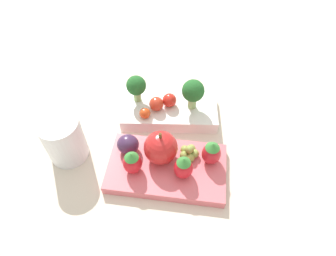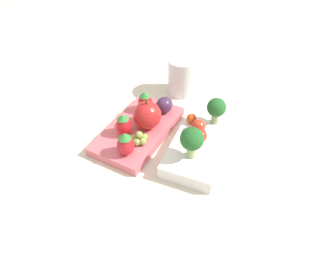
% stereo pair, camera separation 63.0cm
% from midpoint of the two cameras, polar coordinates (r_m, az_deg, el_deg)
% --- Properties ---
extents(ground_plane, '(4.00, 4.00, 0.00)m').
position_cam_midpoint_polar(ground_plane, '(0.50, -27.10, -23.53)').
color(ground_plane, beige).
extents(bento_box_savoury, '(0.19, 0.12, 0.03)m').
position_cam_midpoint_polar(bento_box_savoury, '(0.50, -24.87, -16.54)').
color(bento_box_savoury, white).
rests_on(bento_box_savoury, ground_plane).
extents(bento_box_fruit, '(0.20, 0.11, 0.02)m').
position_cam_midpoint_polar(bento_box_fruit, '(0.48, -29.93, -31.21)').
color(bento_box_fruit, '#DB6670').
rests_on(bento_box_fruit, ground_plane).
extents(broccoli_floret_0, '(0.04, 0.04, 0.06)m').
position_cam_midpoint_polar(broccoli_floret_0, '(0.49, -33.17, -11.85)').
color(broccoli_floret_0, '#93B770').
rests_on(broccoli_floret_0, bento_box_savoury).
extents(broccoli_floret_1, '(0.04, 0.04, 0.06)m').
position_cam_midpoint_polar(broccoli_floret_1, '(0.43, -22.03, -15.06)').
color(broccoli_floret_1, '#93B770').
rests_on(broccoli_floret_1, bento_box_savoury).
extents(cherry_tomato_0, '(0.03, 0.03, 0.03)m').
position_cam_midpoint_polar(cherry_tomato_0, '(0.47, -25.58, -15.51)').
color(cherry_tomato_0, red).
rests_on(cherry_tomato_0, bento_box_savoury).
extents(cherry_tomato_1, '(0.02, 0.02, 0.02)m').
position_cam_midpoint_polar(cherry_tomato_1, '(0.49, -31.91, -18.06)').
color(cherry_tomato_1, '#DB4C1E').
rests_on(cherry_tomato_1, bento_box_savoury).
extents(cherry_tomato_2, '(0.03, 0.03, 0.03)m').
position_cam_midpoint_polar(cherry_tomato_2, '(0.48, -29.05, -16.08)').
color(cherry_tomato_2, red).
rests_on(cherry_tomato_2, bento_box_savoury).
extents(apple, '(0.06, 0.06, 0.07)m').
position_cam_midpoint_polar(apple, '(0.45, -32.87, -27.81)').
color(apple, red).
rests_on(apple, bento_box_fruit).
extents(strawberry_0, '(0.03, 0.03, 0.05)m').
position_cam_midpoint_polar(strawberry_0, '(0.48, -38.71, -29.38)').
color(strawberry_0, red).
rests_on(strawberry_0, bento_box_fruit).
extents(strawberry_1, '(0.03, 0.03, 0.05)m').
position_cam_midpoint_polar(strawberry_1, '(0.44, -29.12, -33.50)').
color(strawberry_1, red).
rests_on(strawberry_1, bento_box_fruit).
extents(strawberry_2, '(0.03, 0.03, 0.05)m').
position_cam_midpoint_polar(strawberry_2, '(0.42, -21.22, -31.41)').
color(strawberry_2, red).
rests_on(strawberry_2, bento_box_fruit).
extents(plum, '(0.04, 0.04, 0.03)m').
position_cam_midpoint_polar(plum, '(0.49, -37.48, -24.88)').
color(plum, '#42284C').
rests_on(plum, bento_box_fruit).
extents(grape_cluster, '(0.03, 0.03, 0.03)m').
position_cam_midpoint_polar(grape_cluster, '(0.45, -25.20, -29.47)').
color(grape_cluster, '#8EA84C').
rests_on(grape_cluster, bento_box_fruit).
extents(drinking_cup, '(0.07, 0.07, 0.09)m').
position_cam_midpoint_polar(drinking_cup, '(0.55, -47.35, -20.96)').
color(drinking_cup, silver).
rests_on(drinking_cup, ground_plane).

